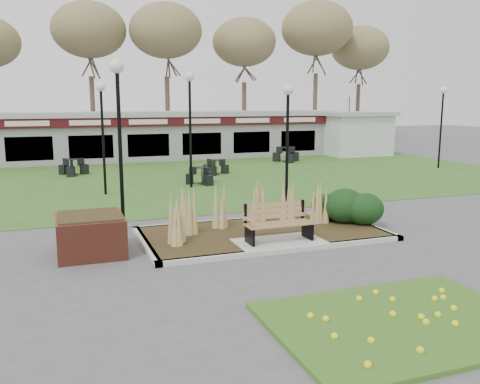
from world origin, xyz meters
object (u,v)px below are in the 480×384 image
object	(u,v)px
patio_umbrella	(348,129)
lamp_post_mid_left	(190,104)
lamp_post_far_left	(102,113)
lamp_post_near_left	(288,121)
service_hut	(355,133)
lamp_post_mid_right	(118,107)
bistro_set_d	(287,157)
bistro_set_c	(202,178)
bistro_set_a	(73,170)
brick_planter	(91,235)
lamp_post_far_right	(442,109)
park_bench	(278,222)
food_pavilion	(144,135)
bistro_set_b	(215,169)

from	to	relation	value
patio_umbrella	lamp_post_mid_left	bearing A→B (deg)	-145.63
lamp_post_far_left	lamp_post_near_left	bearing A→B (deg)	-47.66
service_hut	lamp_post_mid_right	xyz separation A→B (m)	(-16.89, -14.80, 1.92)
lamp_post_near_left	bistro_set_d	bearing A→B (deg)	64.82
lamp_post_near_left	bistro_set_c	world-z (taller)	lamp_post_near_left
lamp_post_mid_left	bistro_set_c	bearing A→B (deg)	46.33
lamp_post_mid_right	bistro_set_a	world-z (taller)	lamp_post_mid_right
brick_planter	lamp_post_far_right	size ratio (longest dim) A/B	0.35
lamp_post_mid_left	park_bench	bearing A→B (deg)	-90.73
food_pavilion	bistro_set_d	bearing A→B (deg)	-27.95
bistro_set_d	lamp_post_far_left	bearing A→B (deg)	-146.84
park_bench	brick_planter	distance (m)	4.47
service_hut	lamp_post_mid_left	xyz separation A→B (m)	(-13.39, -8.79, 1.96)
bistro_set_b	patio_umbrella	size ratio (longest dim) A/B	0.49
food_pavilion	bistro_set_a	bearing A→B (deg)	-128.77
lamp_post_far_right	food_pavilion	bearing A→B (deg)	146.45
patio_umbrella	bistro_set_a	bearing A→B (deg)	-168.74
lamp_post_far_left	brick_planter	bearing A→B (deg)	-97.60
park_bench	lamp_post_far_right	distance (m)	17.64
lamp_post_far_right	lamp_post_far_left	xyz separation A→B (m)	(-17.36, -1.91, -0.02)
bistro_set_c	lamp_post_near_left	bearing A→B (deg)	-82.45
lamp_post_near_left	patio_umbrella	world-z (taller)	lamp_post_near_left
lamp_post_mid_left	lamp_post_mid_right	distance (m)	6.96
park_bench	lamp_post_far_left	distance (m)	9.49
service_hut	lamp_post_far_right	size ratio (longest dim) A/B	1.04
lamp_post_near_left	bistro_set_b	bearing A→B (deg)	86.73
bistro_set_c	service_hut	bearing A→B (deg)	32.48
bistro_set_a	bistro_set_d	xyz separation A→B (m)	(11.94, 1.38, 0.03)
park_bench	lamp_post_near_left	size ratio (longest dim) A/B	0.42
lamp_post_far_right	bistro_set_c	bearing A→B (deg)	-176.62
brick_planter	bistro_set_a	bearing A→B (deg)	89.76
lamp_post_mid_right	park_bench	bearing A→B (deg)	-41.01
park_bench	lamp_post_far_left	xyz separation A→B (m)	(-3.36, 8.52, 2.49)
service_hut	lamp_post_near_left	xyz separation A→B (m)	(-11.85, -14.73, 1.49)
lamp_post_mid_right	bistro_set_c	world-z (taller)	lamp_post_mid_right
lamp_post_near_left	patio_umbrella	bearing A→B (deg)	52.47
lamp_post_far_left	bistro_set_a	size ratio (longest dim) A/B	3.00
bistro_set_b	bistro_set_c	world-z (taller)	bistro_set_c
brick_planter	lamp_post_near_left	bearing A→B (deg)	20.57
food_pavilion	lamp_post_mid_right	world-z (taller)	lamp_post_mid_right
food_pavilion	lamp_post_near_left	bearing A→B (deg)	-84.37
lamp_post_far_right	bistro_set_d	xyz separation A→B (m)	(-6.40, 5.25, -2.79)
bistro_set_d	patio_umbrella	distance (m)	5.92
lamp_post_mid_left	lamp_post_mid_right	xyz separation A→B (m)	(-3.51, -6.01, -0.04)
lamp_post_mid_right	bistro_set_d	world-z (taller)	lamp_post_mid_right
service_hut	bistro_set_b	bearing A→B (deg)	-154.28
bistro_set_a	patio_umbrella	world-z (taller)	patio_umbrella
lamp_post_near_left	lamp_post_mid_left	xyz separation A→B (m)	(-1.53, 5.94, 0.47)
bistro_set_c	patio_umbrella	world-z (taller)	patio_umbrella
brick_planter	bistro_set_d	xyz separation A→B (m)	(12.00, 14.93, -0.17)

